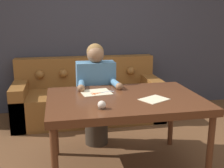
# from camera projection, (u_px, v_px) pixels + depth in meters

# --- Properties ---
(wall_back) EXTENTS (8.00, 0.06, 2.60)m
(wall_back) POSITION_uv_depth(u_px,v_px,m) (97.00, 30.00, 4.52)
(wall_back) COLOR #383842
(wall_back) RESTS_ON ground_plane
(dining_table) EXTENTS (1.49, 1.01, 0.77)m
(dining_table) POSITION_uv_depth(u_px,v_px,m) (125.00, 104.00, 2.73)
(dining_table) COLOR #562D19
(dining_table) RESTS_ON ground_plane
(couch) EXTENTS (2.17, 0.91, 0.90)m
(couch) POSITION_uv_depth(u_px,v_px,m) (88.00, 97.00, 4.30)
(couch) COLOR brown
(couch) RESTS_ON ground_plane
(person) EXTENTS (0.49, 0.55, 1.23)m
(person) POSITION_uv_depth(u_px,v_px,m) (96.00, 94.00, 3.33)
(person) COLOR #33281E
(person) RESTS_ON ground_plane
(pattern_paper_main) EXTENTS (0.33, 0.29, 0.00)m
(pattern_paper_main) POSITION_uv_depth(u_px,v_px,m) (96.00, 92.00, 2.88)
(pattern_paper_main) COLOR beige
(pattern_paper_main) RESTS_ON dining_table
(pattern_paper_offcut) EXTENTS (0.31, 0.29, 0.00)m
(pattern_paper_offcut) POSITION_uv_depth(u_px,v_px,m) (154.00, 99.00, 2.65)
(pattern_paper_offcut) COLOR beige
(pattern_paper_offcut) RESTS_ON dining_table
(scissors) EXTENTS (0.25, 0.14, 0.01)m
(scissors) POSITION_uv_depth(u_px,v_px,m) (98.00, 93.00, 2.85)
(scissors) COLOR silver
(scissors) RESTS_ON dining_table
(pin_cushion) EXTENTS (0.07, 0.07, 0.07)m
(pin_cushion) POSITION_uv_depth(u_px,v_px,m) (102.00, 105.00, 2.38)
(pin_cushion) COLOR #4C3828
(pin_cushion) RESTS_ON dining_table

